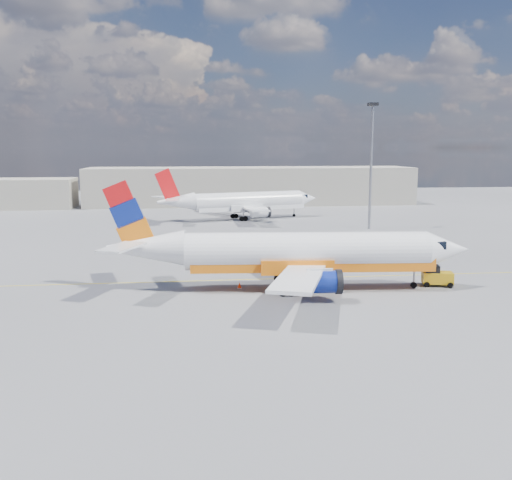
{
  "coord_description": "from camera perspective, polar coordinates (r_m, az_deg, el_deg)",
  "views": [
    {
      "loc": [
        -8.64,
        -48.92,
        12.24
      ],
      "look_at": [
        -2.28,
        4.51,
        3.5
      ],
      "focal_mm": 40.0,
      "sensor_mm": 36.0,
      "label": 1
    }
  ],
  "objects": [
    {
      "name": "ground",
      "position": [
        51.16,
        3.14,
        -4.63
      ],
      "size": [
        240.0,
        240.0,
        0.0
      ],
      "primitive_type": "plane",
      "color": "#5B5C60",
      "rests_on": "ground"
    },
    {
      "name": "terminal_main",
      "position": [
        124.94,
        -0.51,
        5.44
      ],
      "size": [
        70.0,
        14.0,
        8.0
      ],
      "primitive_type": "cube",
      "color": "#B4AC9B",
      "rests_on": "ground"
    },
    {
      "name": "main_jet",
      "position": [
        49.41,
        3.94,
        -1.32
      ],
      "size": [
        31.81,
        25.1,
        9.64
      ],
      "rotation": [
        0.0,
        0.0,
        -0.08
      ],
      "color": "white",
      "rests_on": "ground"
    },
    {
      "name": "second_jet",
      "position": [
        98.07,
        -1.27,
        3.81
      ],
      "size": [
        29.66,
        22.58,
        8.98
      ],
      "rotation": [
        0.0,
        0.0,
        0.29
      ],
      "color": "white",
      "rests_on": "ground"
    },
    {
      "name": "gse_tug",
      "position": [
        53.49,
        17.59,
        -3.47
      ],
      "size": [
        2.9,
        2.18,
        1.87
      ],
      "rotation": [
        0.0,
        0.0,
        -0.24
      ],
      "color": "black",
      "rests_on": "ground"
    },
    {
      "name": "traffic_cone",
      "position": [
        50.33,
        -1.66,
        -4.53
      ],
      "size": [
        0.4,
        0.4,
        0.56
      ],
      "color": "white",
      "rests_on": "ground"
    },
    {
      "name": "taxi_line",
      "position": [
        54.04,
        2.59,
        -3.87
      ],
      "size": [
        70.0,
        0.15,
        0.01
      ],
      "primitive_type": "cube",
      "color": "yellow",
      "rests_on": "ground"
    },
    {
      "name": "terminal_annex",
      "position": [
        126.6,
        -23.53,
        4.28
      ],
      "size": [
        26.0,
        10.0,
        6.0
      ],
      "primitive_type": "cube",
      "color": "#B4AC9B",
      "rests_on": "ground"
    },
    {
      "name": "floodlight_mast",
      "position": [
        87.76,
        11.46,
        8.41
      ],
      "size": [
        1.37,
        1.37,
        18.78
      ],
      "color": "gray",
      "rests_on": "ground"
    }
  ]
}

